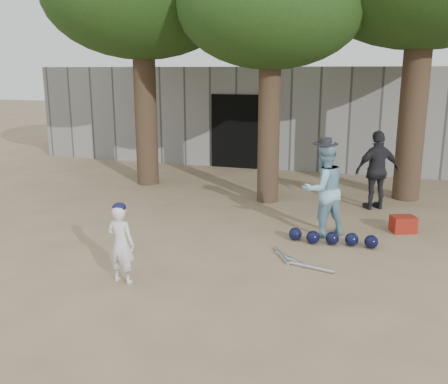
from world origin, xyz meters
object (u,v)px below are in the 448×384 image
(spectator_blue, at_px, (323,189))
(spectator_dark, at_px, (377,170))
(boy_player, at_px, (121,244))
(red_bag, at_px, (403,224))

(spectator_blue, relative_size, spectator_dark, 1.01)
(boy_player, relative_size, spectator_blue, 0.66)
(spectator_blue, bearing_deg, red_bag, 164.05)
(boy_player, relative_size, red_bag, 2.66)
(spectator_dark, height_order, red_bag, spectator_dark)
(spectator_blue, bearing_deg, spectator_dark, -152.19)
(boy_player, distance_m, red_bag, 5.24)
(spectator_blue, distance_m, spectator_dark, 2.30)
(red_bag, bearing_deg, spectator_dark, 109.89)
(red_bag, bearing_deg, boy_player, -136.74)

